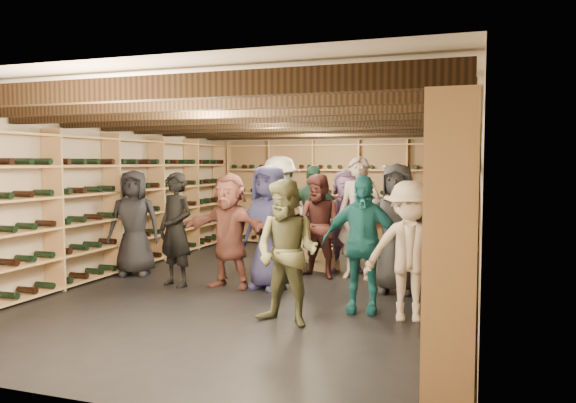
# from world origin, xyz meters

# --- Properties ---
(ground) EXTENTS (8.00, 8.00, 0.00)m
(ground) POSITION_xyz_m (0.00, 0.00, 0.00)
(ground) COLOR black
(ground) RESTS_ON ground
(walls) EXTENTS (5.52, 8.02, 2.40)m
(walls) POSITION_xyz_m (0.00, 0.00, 1.20)
(walls) COLOR #B8A68F
(walls) RESTS_ON ground
(ceiling) EXTENTS (5.50, 8.00, 0.01)m
(ceiling) POSITION_xyz_m (0.00, 0.00, 2.40)
(ceiling) COLOR beige
(ceiling) RESTS_ON walls
(ceiling_joists) EXTENTS (5.40, 7.12, 0.18)m
(ceiling_joists) POSITION_xyz_m (0.00, 0.00, 2.26)
(ceiling_joists) COLOR black
(ceiling_joists) RESTS_ON ground
(wine_rack_left) EXTENTS (0.32, 7.50, 2.15)m
(wine_rack_left) POSITION_xyz_m (-2.57, 0.00, 1.08)
(wine_rack_left) COLOR tan
(wine_rack_left) RESTS_ON ground
(wine_rack_right) EXTENTS (0.32, 7.50, 2.15)m
(wine_rack_right) POSITION_xyz_m (2.57, 0.00, 1.08)
(wine_rack_right) COLOR tan
(wine_rack_right) RESTS_ON ground
(wine_rack_back) EXTENTS (4.70, 0.30, 2.15)m
(wine_rack_back) POSITION_xyz_m (0.00, 3.83, 1.07)
(wine_rack_back) COLOR tan
(wine_rack_back) RESTS_ON ground
(crate_stack_left) EXTENTS (0.56, 0.42, 0.68)m
(crate_stack_left) POSITION_xyz_m (0.11, 1.49, 0.34)
(crate_stack_left) COLOR tan
(crate_stack_left) RESTS_ON ground
(crate_stack_right) EXTENTS (0.59, 0.50, 0.34)m
(crate_stack_right) POSITION_xyz_m (0.36, 1.30, 0.17)
(crate_stack_right) COLOR tan
(crate_stack_right) RESTS_ON ground
(crate_loose) EXTENTS (0.54, 0.40, 0.17)m
(crate_loose) POSITION_xyz_m (1.46, 2.68, 0.09)
(crate_loose) COLOR tan
(crate_loose) RESTS_ON ground
(person_0) EXTENTS (0.90, 0.72, 1.59)m
(person_0) POSITION_xyz_m (-2.18, -0.01, 0.79)
(person_0) COLOR black
(person_0) RESTS_ON ground
(person_1) EXTENTS (0.66, 0.53, 1.57)m
(person_1) POSITION_xyz_m (-1.20, -0.47, 0.78)
(person_1) COLOR black
(person_1) RESTS_ON ground
(person_2) EXTENTS (0.84, 0.71, 1.53)m
(person_2) POSITION_xyz_m (0.85, -1.73, 0.76)
(person_2) COLOR brown
(person_2) RESTS_ON ground
(person_3) EXTENTS (1.06, 0.74, 1.51)m
(person_3) POSITION_xyz_m (2.04, -1.15, 0.75)
(person_3) COLOR beige
(person_3) RESTS_ON ground
(person_4) EXTENTS (0.95, 0.48, 1.56)m
(person_4) POSITION_xyz_m (1.48, -0.96, 0.78)
(person_4) COLOR #1C676F
(person_4) RESTS_ON ground
(person_5) EXTENTS (1.49, 0.61, 1.56)m
(person_5) POSITION_xyz_m (-0.46, -0.32, 0.78)
(person_5) COLOR brown
(person_5) RESTS_ON ground
(person_6) EXTENTS (0.95, 0.77, 1.67)m
(person_6) POSITION_xyz_m (0.08, -0.24, 0.83)
(person_6) COLOR #25274D
(person_6) RESTS_ON ground
(person_7) EXTENTS (0.70, 0.51, 1.79)m
(person_7) POSITION_xyz_m (1.08, 0.84, 0.90)
(person_7) COLOR gray
(person_7) RESTS_ON ground
(person_8) EXTENTS (0.86, 0.74, 1.53)m
(person_8) POSITION_xyz_m (0.53, 0.68, 0.77)
(person_8) COLOR #49211E
(person_8) RESTS_ON ground
(person_9) EXTENTS (1.28, 0.91, 1.80)m
(person_9) POSITION_xyz_m (-0.32, 1.30, 0.90)
(person_9) COLOR beige
(person_9) RESTS_ON ground
(person_10) EXTENTS (1.05, 0.73, 1.66)m
(person_10) POSITION_xyz_m (0.23, 1.30, 0.83)
(person_10) COLOR #224535
(person_10) RESTS_ON ground
(person_11) EXTENTS (1.55, 0.91, 1.60)m
(person_11) POSITION_xyz_m (0.78, 1.30, 0.80)
(person_11) COLOR slate
(person_11) RESTS_ON ground
(person_12) EXTENTS (0.86, 0.59, 1.69)m
(person_12) POSITION_xyz_m (1.72, 0.11, 0.85)
(person_12) COLOR #2D2D32
(person_12) RESTS_ON ground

